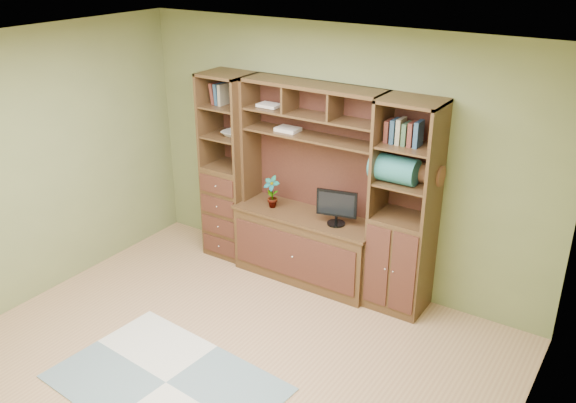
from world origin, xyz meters
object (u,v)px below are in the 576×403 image
Objects in this scene: left_tower at (229,167)px; right_tower at (404,209)px; monitor at (337,201)px; center_hutch at (306,188)px.

right_tower is (2.02, 0.00, 0.00)m from left_tower.
monitor is at bearing -173.50° from right_tower.
right_tower is (1.02, 0.04, 0.00)m from center_hutch.
monitor is at bearing -3.14° from left_tower.
monitor is at bearing -5.45° from center_hutch.
center_hutch is at bearing -177.77° from right_tower.
left_tower and right_tower have the same top height.
left_tower is (-1.00, 0.04, 0.00)m from center_hutch.
right_tower is at bearing 0.00° from left_tower.
left_tower is at bearing 177.71° from center_hutch.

